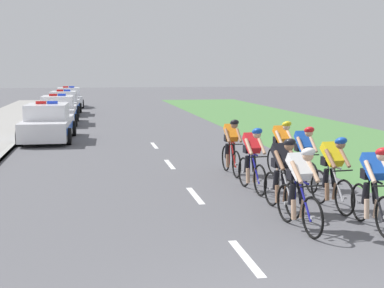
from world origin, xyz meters
name	(u,v)px	position (x,y,z in m)	size (l,w,h in m)	color
kerb_edge	(8,151)	(-5.15, 14.00, 0.07)	(0.16, 60.00, 0.13)	#9E9E99
grass_verge	(350,143)	(7.56, 14.00, 0.00)	(7.00, 60.00, 0.01)	#4C7F42
lane_markings_centre	(195,195)	(0.00, 6.76, 0.00)	(0.14, 17.60, 0.01)	white
cyclist_lead	(300,187)	(1.32, 3.91, 0.79)	(0.45, 1.72, 1.56)	black
cyclist_second	(374,186)	(2.61, 3.70, 0.79)	(0.44, 1.72, 1.56)	black
cyclist_third	(283,174)	(1.44, 5.08, 0.79)	(0.44, 1.72, 1.56)	black
cyclist_fourth	(333,172)	(2.50, 5.07, 0.79)	(0.44, 1.72, 1.56)	black
cyclist_fifth	(252,158)	(1.39, 6.92, 0.79)	(0.44, 1.72, 1.56)	black
cyclist_sixth	(304,156)	(2.67, 6.96, 0.79)	(0.42, 1.72, 1.56)	black
cyclist_seventh	(231,146)	(1.43, 8.94, 0.79)	(0.42, 1.72, 1.56)	black
cyclist_eighth	(282,148)	(2.61, 8.28, 0.79)	(0.44, 1.72, 1.56)	black
police_car_nearest	(48,124)	(-4.02, 16.94, 0.68)	(2.11, 4.46, 1.59)	white
police_car_second	(58,111)	(-4.02, 23.44, 0.68)	(2.01, 4.40, 1.59)	white
police_car_third	(64,104)	(-4.02, 29.30, 0.68)	(2.10, 4.45, 1.59)	silver
police_car_furthest	(69,98)	(-4.02, 36.06, 0.68)	(2.29, 4.54, 1.59)	silver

